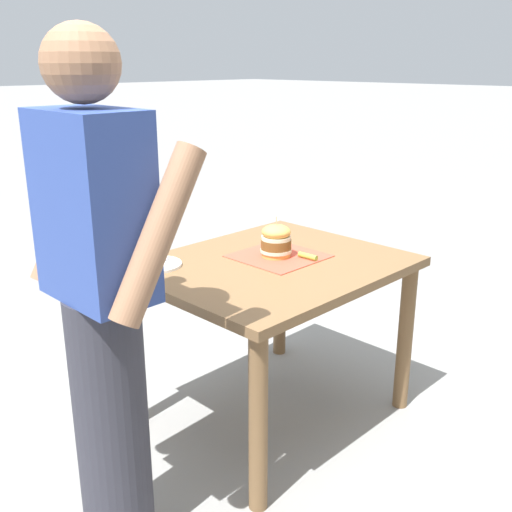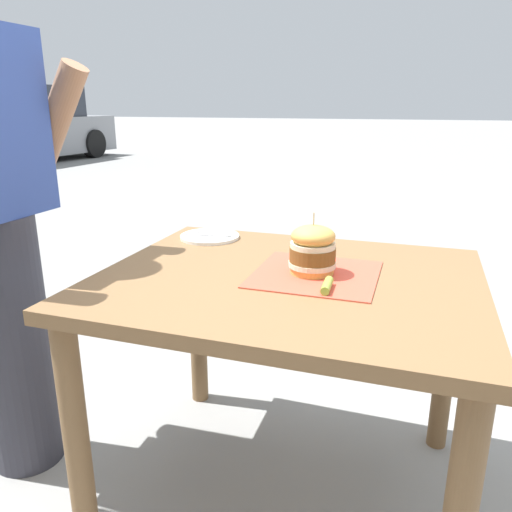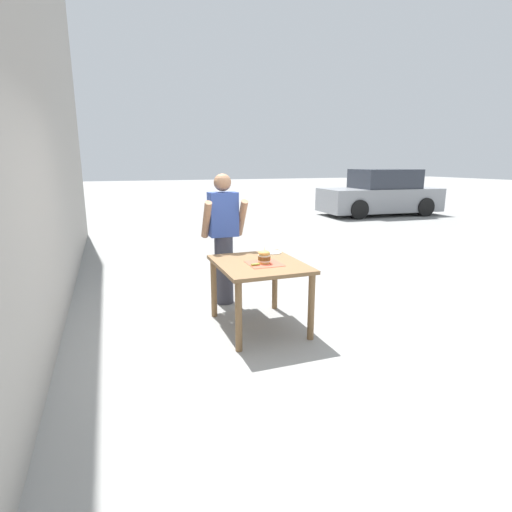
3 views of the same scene
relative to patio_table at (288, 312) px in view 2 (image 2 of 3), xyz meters
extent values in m
plane|color=gray|center=(0.00, 0.00, -0.64)|extent=(80.00, 80.00, 0.00)
cube|color=brown|center=(0.00, 0.00, 0.10)|extent=(0.91, 1.10, 0.04)
cylinder|color=brown|center=(0.40, -0.49, -0.28)|extent=(0.07, 0.07, 0.72)
cylinder|color=brown|center=(-0.40, 0.49, -0.28)|extent=(0.07, 0.07, 0.72)
cylinder|color=brown|center=(0.40, 0.49, -0.28)|extent=(0.07, 0.07, 0.72)
cube|color=#D64C38|center=(0.03, -0.08, 0.12)|extent=(0.36, 0.36, 0.00)
cylinder|color=gold|center=(0.04, -0.06, 0.13)|extent=(0.13, 0.13, 0.02)
cylinder|color=beige|center=(0.04, -0.06, 0.15)|extent=(0.14, 0.14, 0.01)
cylinder|color=brown|center=(0.04, -0.06, 0.18)|extent=(0.14, 0.14, 0.04)
cylinder|color=beige|center=(0.04, -0.06, 0.21)|extent=(0.13, 0.13, 0.01)
ellipsoid|color=gold|center=(0.04, -0.06, 0.23)|extent=(0.13, 0.13, 0.06)
cylinder|color=#D1B77F|center=(0.04, -0.06, 0.28)|extent=(0.00, 0.00, 0.05)
cylinder|color=#8EA83D|center=(-0.09, -0.13, 0.13)|extent=(0.10, 0.03, 0.02)
cylinder|color=white|center=(0.32, 0.39, 0.12)|extent=(0.22, 0.22, 0.01)
cylinder|color=silver|center=(0.30, 0.39, 0.13)|extent=(0.04, 0.17, 0.01)
cylinder|color=silver|center=(0.33, 0.39, 0.13)|extent=(0.03, 0.17, 0.01)
cylinder|color=#33333D|center=(-0.15, 0.92, -0.19)|extent=(0.24, 0.24, 0.90)
cylinder|color=#9E7051|center=(0.08, 0.86, 0.49)|extent=(0.09, 0.34, 0.50)
cube|color=gray|center=(7.56, 7.94, -0.10)|extent=(4.29, 1.94, 0.80)
cube|color=#2D333D|center=(7.71, 7.93, 0.63)|extent=(2.19, 1.68, 0.66)
cylinder|color=black|center=(6.21, 7.21, -0.32)|extent=(0.65, 0.26, 0.64)
cylinder|color=black|center=(8.81, 7.06, -0.32)|extent=(0.65, 0.26, 0.64)
cylinder|color=black|center=(8.91, 8.67, -0.32)|extent=(0.65, 0.26, 0.64)
camera|label=1|loc=(-1.68, 1.80, 0.95)|focal=42.00mm
camera|label=2|loc=(-1.34, -0.35, 0.60)|focal=35.00mm
camera|label=3|loc=(-1.49, -3.97, 1.18)|focal=28.00mm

